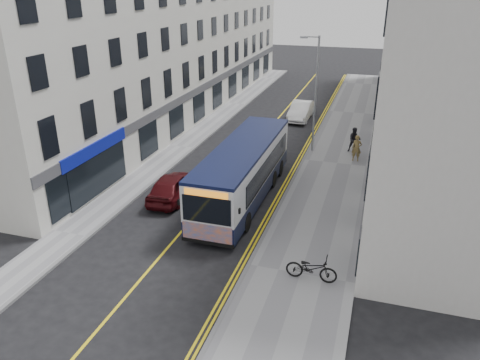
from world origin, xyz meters
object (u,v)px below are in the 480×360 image
Objects in this scene: pedestrian_far at (354,140)px; car_maroon at (172,186)px; streetlamp at (315,91)px; city_bus at (243,171)px; car_white at (301,111)px; pedestrian_near at (357,148)px; bicycle at (311,268)px.

car_maroon is (-9.09, -10.56, -0.25)m from pedestrian_far.
city_bus is (-2.32, -8.97, -2.62)m from streetlamp.
city_bus is at bearing -89.89° from car_white.
pedestrian_near is 0.38× the size of car_white.
car_maroon is (-8.73, 5.55, 0.08)m from bicycle.
pedestrian_far is (0.37, 16.11, 0.33)m from bicycle.
pedestrian_far reaches higher than car_white.
city_bus is 10.93m from pedestrian_far.
streetlamp is at bearing 178.01° from pedestrian_far.
car_maroon is (-9.38, -8.79, -0.25)m from pedestrian_near.
car_maroon is at bearing -165.40° from city_bus.
pedestrian_near is 1.01× the size of pedestrian_far.
pedestrian_near is (3.21, -1.19, -3.38)m from streetlamp.
city_bus is 16.98m from car_white.
city_bus is 6.32× the size of pedestrian_near.
streetlamp reaches higher than bicycle.
car_maroon is at bearing -101.96° from car_white.
car_white is at bearing 11.98° from bicycle.
car_white is at bearing 105.66° from streetlamp.
streetlamp is 16.16m from bicycle.
pedestrian_far is at bearing -54.71° from car_white.
pedestrian_near is at bearing -141.14° from car_maroon.
pedestrian_far is 13.93m from car_maroon.
car_maroon is at bearing -121.75° from streetlamp.
car_white is (-2.24, 7.98, -3.62)m from streetlamp.
pedestrian_near reaches higher than bicycle.
pedestrian_far is at bearing -0.85° from bicycle.
car_maroon is (-3.85, -1.00, -1.02)m from city_bus.
city_bus is 9.58m from pedestrian_near.
city_bus reaches higher than car_maroon.
city_bus is at bearing -169.68° from car_maroon.
streetlamp is 0.72× the size of city_bus.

